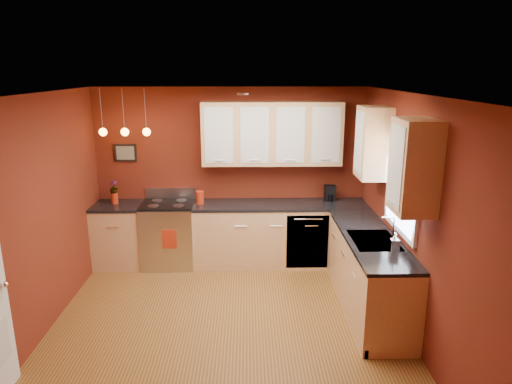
{
  "coord_description": "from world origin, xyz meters",
  "views": [
    {
      "loc": [
        0.24,
        -4.59,
        2.84
      ],
      "look_at": [
        0.35,
        1.0,
        1.33
      ],
      "focal_mm": 32.0,
      "sensor_mm": 36.0,
      "label": 1
    }
  ],
  "objects_px": {
    "gas_range": "(169,234)",
    "red_canister": "(200,197)",
    "soap_pump": "(395,242)",
    "coffee_maker": "(330,194)",
    "sink": "(374,242)"
  },
  "relations": [
    {
      "from": "red_canister",
      "to": "coffee_maker",
      "type": "height_order",
      "value": "coffee_maker"
    },
    {
      "from": "red_canister",
      "to": "soap_pump",
      "type": "bearing_deg",
      "value": -39.27
    },
    {
      "from": "coffee_maker",
      "to": "soap_pump",
      "type": "relative_size",
      "value": 1.11
    },
    {
      "from": "sink",
      "to": "red_canister",
      "type": "distance_m",
      "value": 2.64
    },
    {
      "from": "coffee_maker",
      "to": "soap_pump",
      "type": "xyz_separation_m",
      "value": [
        0.35,
        -1.98,
        -0.0
      ]
    },
    {
      "from": "gas_range",
      "to": "soap_pump",
      "type": "relative_size",
      "value": 5.29
    },
    {
      "from": "sink",
      "to": "soap_pump",
      "type": "distance_m",
      "value": 0.38
    },
    {
      "from": "gas_range",
      "to": "red_canister",
      "type": "bearing_deg",
      "value": 1.85
    },
    {
      "from": "coffee_maker",
      "to": "sink",
      "type": "bearing_deg",
      "value": -81.36
    },
    {
      "from": "red_canister",
      "to": "soap_pump",
      "type": "relative_size",
      "value": 0.89
    },
    {
      "from": "gas_range",
      "to": "soap_pump",
      "type": "xyz_separation_m",
      "value": [
        2.74,
        -1.84,
        0.56
      ]
    },
    {
      "from": "gas_range",
      "to": "red_canister",
      "type": "height_order",
      "value": "red_canister"
    },
    {
      "from": "gas_range",
      "to": "soap_pump",
      "type": "distance_m",
      "value": 3.35
    },
    {
      "from": "gas_range",
      "to": "sink",
      "type": "xyz_separation_m",
      "value": [
        2.62,
        -1.5,
        0.43
      ]
    },
    {
      "from": "coffee_maker",
      "to": "soap_pump",
      "type": "height_order",
      "value": "coffee_maker"
    }
  ]
}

